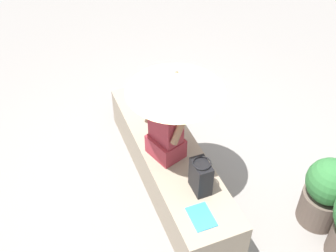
% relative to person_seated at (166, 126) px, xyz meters
% --- Properties ---
extents(ground_plane, '(14.00, 14.00, 0.00)m').
position_rel_person_seated_xyz_m(ground_plane, '(0.06, -0.07, -0.87)').
color(ground_plane, gray).
extents(stone_bench, '(2.39, 0.61, 0.48)m').
position_rel_person_seated_xyz_m(stone_bench, '(0.06, -0.07, -0.63)').
color(stone_bench, gray).
rests_on(stone_bench, ground).
extents(person_seated, '(0.51, 0.37, 0.90)m').
position_rel_person_seated_xyz_m(person_seated, '(0.00, 0.00, 0.00)').
color(person_seated, '#992D38').
rests_on(person_seated, stone_bench).
extents(parasol, '(0.93, 0.93, 1.07)m').
position_rel_person_seated_xyz_m(parasol, '(-0.05, -0.08, 0.54)').
color(parasol, '#B7B7BC').
rests_on(parasol, stone_bench).
extents(handbag_black, '(0.23, 0.17, 0.37)m').
position_rel_person_seated_xyz_m(handbag_black, '(-0.56, -0.13, -0.21)').
color(handbag_black, black).
rests_on(handbag_black, stone_bench).
extents(tote_bag_canvas, '(0.22, 0.17, 0.32)m').
position_rel_person_seated_xyz_m(tote_bag_canvas, '(0.98, -0.18, -0.23)').
color(tote_bag_canvas, brown).
rests_on(tote_bag_canvas, stone_bench).
extents(magazine, '(0.28, 0.20, 0.01)m').
position_rel_person_seated_xyz_m(magazine, '(-0.86, -0.01, -0.38)').
color(magazine, '#339ED1').
rests_on(magazine, stone_bench).
extents(planter_near, '(0.46, 0.46, 0.79)m').
position_rel_person_seated_xyz_m(planter_near, '(-0.98, -1.29, -0.47)').
color(planter_near, brown).
rests_on(planter_near, ground).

